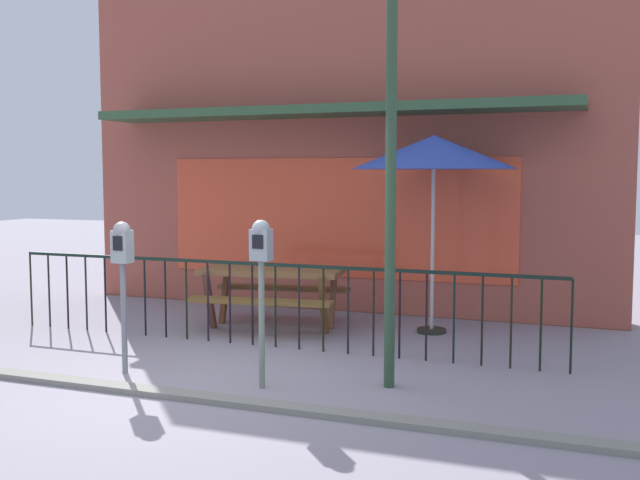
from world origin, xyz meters
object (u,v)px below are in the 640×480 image
patio_umbrella (434,153)px  street_lamp (391,101)px  picnic_table_left (272,281)px  parking_meter_far (261,259)px  parking_meter_near (122,257)px

patio_umbrella → street_lamp: 2.52m
patio_umbrella → picnic_table_left: bearing=-166.8°
patio_umbrella → parking_meter_far: (-0.95, -2.93, -1.02)m
parking_meter_near → street_lamp: size_ratio=0.37×
patio_umbrella → parking_meter_far: 3.25m
parking_meter_near → picnic_table_left: bearing=79.1°
patio_umbrella → parking_meter_near: patio_umbrella is taller
picnic_table_left → street_lamp: (2.11, -2.02, 2.01)m
parking_meter_near → parking_meter_far: bearing=0.3°
picnic_table_left → patio_umbrella: bearing=13.2°
parking_meter_near → street_lamp: street_lamp is taller
parking_meter_near → patio_umbrella: bearing=50.2°
picnic_table_left → street_lamp: bearing=-43.7°
street_lamp → patio_umbrella: bearing=93.3°
picnic_table_left → street_lamp: size_ratio=0.49×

